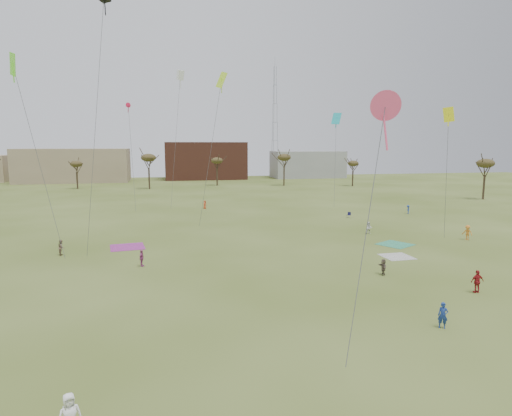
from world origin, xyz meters
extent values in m
plane|color=#41531A|center=(0.00, 0.00, 0.00)|extent=(260.00, 260.00, 0.00)
imported|color=white|center=(-11.60, -9.29, 0.90)|extent=(1.04, 0.88, 1.80)
imported|color=navy|center=(8.47, -3.16, 0.80)|extent=(0.70, 0.64, 1.61)
imported|color=maroon|center=(14.97, 2.04, 0.88)|extent=(1.04, 0.47, 1.75)
imported|color=#7C604F|center=(-18.36, 20.56, 0.78)|extent=(0.67, 0.82, 1.57)
imported|color=brown|center=(10.27, 7.71, 0.70)|extent=(0.50, 1.32, 1.39)
imported|color=orange|center=(26.75, 18.55, 0.88)|extent=(1.16, 1.31, 1.76)
imported|color=#A44483|center=(-10.19, 14.62, 0.77)|extent=(0.62, 0.98, 1.55)
imported|color=silver|center=(17.02, 24.16, 0.75)|extent=(0.86, 0.75, 1.50)
imported|color=#C74722|center=(-1.26, 50.31, 0.72)|extent=(0.82, 0.83, 1.45)
imported|color=#214098|center=(30.56, 37.84, 0.71)|extent=(0.79, 1.04, 1.42)
cube|color=beige|center=(14.60, 13.03, 0.00)|extent=(2.96, 2.96, 0.03)
cube|color=#9B2F88|center=(-12.15, 22.82, 0.00)|extent=(4.04, 4.04, 0.03)
cube|color=#37986F|center=(17.20, 18.02, 0.00)|extent=(4.48, 4.48, 0.03)
cube|color=#15153A|center=(19.55, 36.17, 0.42)|extent=(0.71, 0.71, 0.04)
cube|color=#15153A|center=(19.72, 36.33, 0.65)|extent=(0.44, 0.46, 0.44)
cube|color=yellow|center=(21.03, 15.32, 14.18)|extent=(0.77, 0.77, 1.51)
cube|color=yellow|center=(21.03, 15.32, 13.65)|extent=(0.08, 0.08, 1.36)
cylinder|color=#4C4C51|center=(21.59, 15.84, 7.54)|extent=(1.18, 1.10, 13.28)
cube|color=silver|center=(-5.06, 47.81, 22.23)|extent=(0.91, 0.91, 1.57)
cube|color=silver|center=(-5.06, 47.81, 21.32)|extent=(0.08, 0.08, 2.35)
cylinder|color=#4C4C51|center=(-6.11, 46.52, 11.56)|extent=(2.15, 2.63, 21.33)
cube|color=#69E728|center=(-20.61, 17.29, 18.03)|extent=(0.99, 0.99, 1.94)
cube|color=#69E728|center=(-20.61, 17.29, 17.36)|extent=(0.08, 0.08, 1.74)
cylinder|color=#4C4C51|center=(-18.79, 16.41, 9.47)|extent=(3.70, 1.81, 17.14)
cube|color=#ADDC24|center=(-0.89, 28.22, 18.83)|extent=(0.99, 0.99, 1.95)
cube|color=#ADDC24|center=(-0.89, 28.22, 18.15)|extent=(0.08, 0.08, 1.75)
cylinder|color=#4C4C51|center=(-2.35, 28.71, 9.86)|extent=(2.96, 1.03, 17.93)
cube|color=teal|center=(21.12, 46.06, 15.58)|extent=(1.07, 1.07, 2.09)
cube|color=teal|center=(21.12, 46.06, 14.84)|extent=(0.08, 0.08, 1.89)
cylinder|color=#4C4C51|center=(20.28, 43.98, 8.24)|extent=(1.73, 4.20, 14.69)
cone|color=#BC1436|center=(-13.27, 46.95, 17.29)|extent=(0.81, 0.06, 0.81)
cube|color=#BC1436|center=(-13.27, 46.95, 16.77)|extent=(0.08, 0.08, 1.32)
cylinder|color=#4C4C51|center=(-12.88, 45.00, 9.09)|extent=(0.82, 3.95, 16.40)
cone|color=#EC4A79|center=(3.45, -4.38, 13.08)|extent=(1.60, 0.12, 1.60)
cube|color=#EC4A79|center=(3.45, -4.38, 12.06)|extent=(0.08, 0.08, 2.61)
cylinder|color=#4C4C51|center=(1.77, -6.17, 6.99)|extent=(3.40, 3.64, 12.19)
cube|color=black|center=(-12.54, 16.12, 23.29)|extent=(0.08, 0.08, 2.21)
cylinder|color=#4C4C51|center=(-13.84, 16.01, 12.52)|extent=(2.64, 0.26, 23.25)
cylinder|color=#3A2B1E|center=(-30.00, 92.00, 2.16)|extent=(0.40, 0.40, 4.32)
ellipsoid|color=#473D1E|center=(-30.00, 92.00, 6.34)|extent=(3.02, 3.02, 1.58)
cylinder|color=#3A2B1E|center=(-12.00, 88.00, 2.70)|extent=(0.40, 0.40, 5.40)
ellipsoid|color=#473D1E|center=(-12.00, 88.00, 7.92)|extent=(3.78, 3.78, 1.98)
cylinder|color=#3A2B1E|center=(6.00, 94.00, 2.34)|extent=(0.40, 0.40, 4.68)
ellipsoid|color=#473D1E|center=(6.00, 94.00, 6.86)|extent=(3.28, 3.28, 1.72)
cylinder|color=#3A2B1E|center=(24.00, 90.00, 2.64)|extent=(0.40, 0.40, 5.28)
ellipsoid|color=#473D1E|center=(24.00, 90.00, 7.74)|extent=(3.70, 3.70, 1.94)
cylinder|color=#3A2B1E|center=(42.00, 85.00, 2.10)|extent=(0.40, 0.40, 4.20)
ellipsoid|color=#473D1E|center=(42.00, 85.00, 6.16)|extent=(2.94, 2.94, 1.54)
cylinder|color=#3A2B1E|center=(56.00, 52.00, 2.52)|extent=(0.40, 0.40, 5.04)
ellipsoid|color=#473D1E|center=(56.00, 52.00, 7.39)|extent=(3.53, 3.53, 1.85)
cube|color=#937F60|center=(-35.00, 115.00, 5.00)|extent=(32.00, 14.00, 10.00)
cube|color=brown|center=(5.00, 120.00, 6.00)|extent=(26.00, 16.00, 12.00)
cube|color=gray|center=(40.00, 118.00, 4.50)|extent=(24.00, 12.00, 9.00)
cylinder|color=#9EA3A8|center=(30.90, 125.00, 19.00)|extent=(0.16, 0.16, 38.00)
cylinder|color=#9EA3A8|center=(29.55, 125.78, 19.00)|extent=(0.16, 0.16, 38.00)
cylinder|color=#9EA3A8|center=(29.55, 124.22, 19.00)|extent=(0.16, 0.16, 38.00)
cylinder|color=#9EA3A8|center=(30.00, 125.00, 39.50)|extent=(0.10, 0.10, 3.00)
camera|label=1|loc=(-7.76, -25.54, 11.04)|focal=30.55mm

